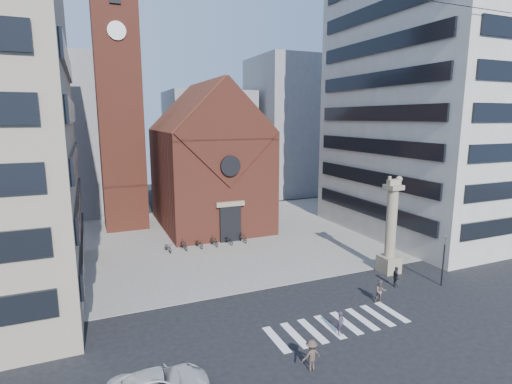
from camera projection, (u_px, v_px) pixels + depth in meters
ground at (308, 307)px, 29.01m from camera, size 120.00×120.00×0.00m
piazza at (224, 236)px, 46.20m from camera, size 46.00×30.00×0.05m
zebra_crossing at (338, 325)px, 26.51m from camera, size 10.20×3.20×0.01m
church at (208, 163)px, 50.20m from camera, size 12.00×16.65×18.00m
campanile at (119, 99)px, 47.60m from camera, size 5.50×5.50×31.20m
building_right at (439, 96)px, 46.16m from camera, size 18.00×22.00×32.00m
bg_block_left at (39, 136)px, 55.49m from camera, size 16.00×14.00×22.00m
bg_block_mid at (209, 144)px, 70.38m from camera, size 14.00×12.00×18.00m
bg_block_right at (297, 126)px, 73.27m from camera, size 16.00×14.00×24.00m
lion_column at (391, 235)px, 34.94m from camera, size 1.63×1.60×8.68m
traffic_light at (443, 259)px, 32.30m from camera, size 0.13×0.16×4.30m
pedestrian_0 at (341, 323)px, 25.19m from camera, size 0.68×0.60×1.55m
pedestrian_1 at (381, 292)px, 29.52m from camera, size 1.02×0.90×1.77m
pedestrian_2 at (396, 277)px, 32.35m from camera, size 0.71×1.07×1.70m
pedestrian_3 at (311, 355)px, 21.63m from camera, size 1.16×0.70×1.75m
scooter_0 at (168, 247)px, 40.69m from camera, size 0.97×1.91×0.96m
scooter_1 at (184, 245)px, 41.31m from camera, size 0.82×1.83×1.06m
scooter_2 at (199, 243)px, 41.95m from camera, size 0.97×1.91×0.96m
scooter_3 at (214, 241)px, 42.57m from camera, size 0.82×1.83×1.06m
scooter_4 at (229, 240)px, 43.20m from camera, size 0.97×1.91×0.96m
scooter_5 at (243, 238)px, 43.82m from camera, size 0.82×1.83×1.06m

